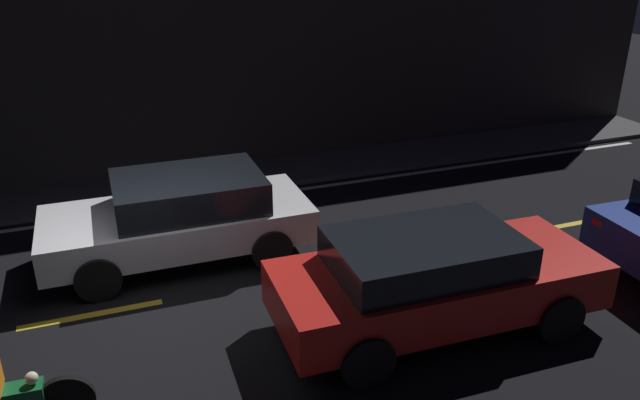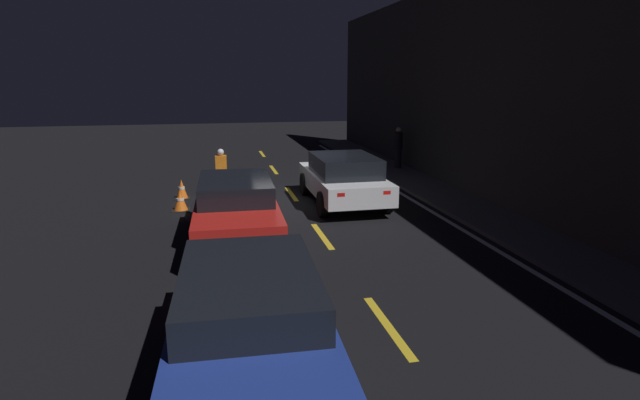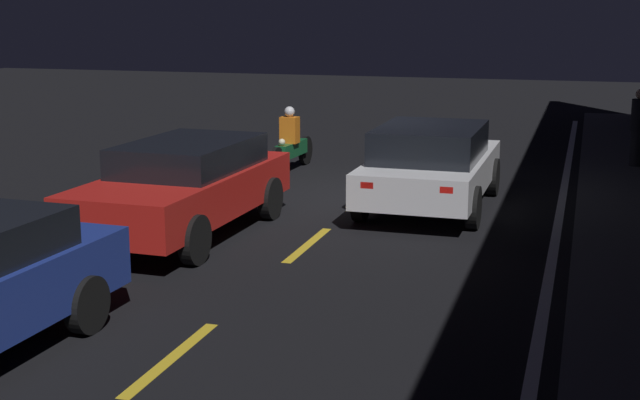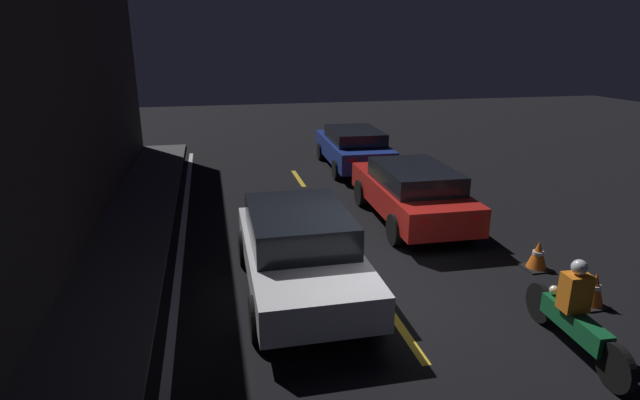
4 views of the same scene
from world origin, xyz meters
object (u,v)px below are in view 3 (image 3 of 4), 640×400
(taxi_red, at_px, (185,184))
(traffic_cone_near, at_px, (218,162))
(motorcycle, at_px, (291,145))
(sedan_white, at_px, (431,164))
(traffic_cone_mid, at_px, (188,176))
(pedestrian, at_px, (638,127))

(taxi_red, distance_m, traffic_cone_near, 4.77)
(taxi_red, relative_size, motorcycle, 1.98)
(traffic_cone_near, bearing_deg, motorcycle, 130.07)
(sedan_white, xyz_separation_m, traffic_cone_mid, (-0.17, -4.66, -0.50))
(taxi_red, xyz_separation_m, traffic_cone_near, (-4.52, -1.42, -0.49))
(sedan_white, height_order, traffic_cone_mid, sedan_white)
(taxi_red, xyz_separation_m, traffic_cone_mid, (-3.05, -1.39, -0.50))
(pedestrian, bearing_deg, traffic_cone_near, -68.80)
(sedan_white, distance_m, motorcycle, 4.38)
(sedan_white, bearing_deg, traffic_cone_mid, 88.24)
(sedan_white, relative_size, traffic_cone_mid, 7.56)
(motorcycle, bearing_deg, traffic_cone_near, -46.89)
(traffic_cone_mid, bearing_deg, taxi_red, 24.52)
(taxi_red, bearing_deg, traffic_cone_near, -160.96)
(sedan_white, distance_m, traffic_cone_near, 4.99)
(sedan_white, distance_m, taxi_red, 4.35)
(taxi_red, height_order, motorcycle, taxi_red)
(traffic_cone_near, xyz_separation_m, traffic_cone_mid, (1.47, 0.03, -0.01))
(traffic_cone_near, bearing_deg, taxi_red, 17.45)
(traffic_cone_mid, bearing_deg, sedan_white, 87.86)
(taxi_red, distance_m, traffic_cone_mid, 3.39)
(sedan_white, relative_size, motorcycle, 1.89)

